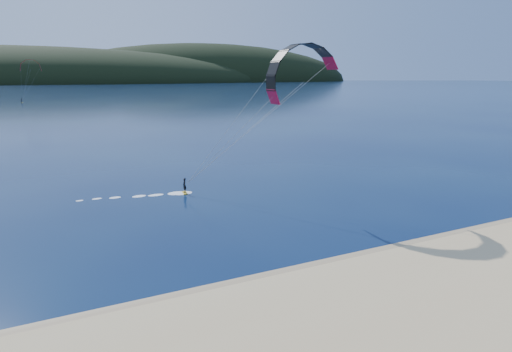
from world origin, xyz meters
The scene contains 5 objects.
ground centered at (0.00, 0.00, 0.00)m, with size 1800.00×1800.00×0.00m, color #071439.
wet_sand centered at (0.00, 4.50, 0.05)m, with size 220.00×2.50×0.10m.
headland centered at (0.63, 745.28, 0.00)m, with size 1200.00×310.00×140.00m.
kitesurfer_near centered at (9.95, 19.68, 10.59)m, with size 24.93×8.55×15.88m.
kitesurfer_far centered at (-18.97, 192.88, 14.07)m, with size 9.77×6.94×16.29m.
Camera 1 is at (-10.67, -14.94, 11.67)m, focal length 29.27 mm.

